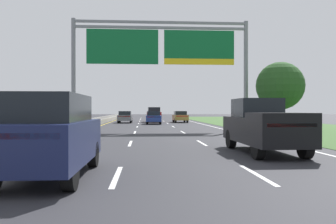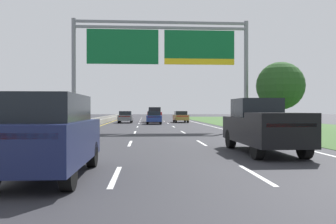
{
  "view_description": "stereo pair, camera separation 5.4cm",
  "coord_description": "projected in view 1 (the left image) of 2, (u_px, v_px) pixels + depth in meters",
  "views": [
    {
      "loc": [
        -1.14,
        1.31,
        1.72
      ],
      "look_at": [
        0.41,
        24.25,
        1.59
      ],
      "focal_mm": 37.78,
      "sensor_mm": 36.0,
      "label": 1
    },
    {
      "loc": [
        -1.08,
        1.31,
        1.72
      ],
      "look_at": [
        0.41,
        24.25,
        1.59
      ],
      "focal_mm": 37.78,
      "sensor_mm": 36.0,
      "label": 2
    }
  ],
  "objects": [
    {
      "name": "ground_plane",
      "position": [
        156.0,
        128.0,
        33.7
      ],
      "size": [
        220.0,
        220.0,
        0.0
      ],
      "primitive_type": "plane",
      "color": "#2B2B30"
    },
    {
      "name": "car_grey_left_lane_sedan",
      "position": [
        125.0,
        117.0,
        47.22
      ],
      "size": [
        1.85,
        4.41,
        1.57
      ],
      "rotation": [
        0.0,
        0.0,
        1.56
      ],
      "color": "slate",
      "rests_on": "ground"
    },
    {
      "name": "overhead_sign_gantry",
      "position": [
        161.0,
        52.0,
        29.95
      ],
      "size": [
        15.06,
        0.42,
        9.4
      ],
      "color": "gray",
      "rests_on": "ground"
    },
    {
      "name": "roadside_tree_mid",
      "position": [
        280.0,
        86.0,
        29.06
      ],
      "size": [
        3.93,
        3.93,
        5.68
      ],
      "color": "#4C3823",
      "rests_on": "ground"
    },
    {
      "name": "median_barrier_concrete",
      "position": [
        86.0,
        124.0,
        33.25
      ],
      "size": [
        0.6,
        110.0,
        0.85
      ],
      "color": "#99968E",
      "rests_on": "ground"
    },
    {
      "name": "car_red_centre_lane_suv",
      "position": [
        154.0,
        114.0,
        50.29
      ],
      "size": [
        1.99,
        4.74,
        2.11
      ],
      "rotation": [
        0.0,
        0.0,
        1.59
      ],
      "color": "maroon",
      "rests_on": "ground"
    },
    {
      "name": "car_navy_left_lane_suv",
      "position": [
        51.0,
        134.0,
        8.96
      ],
      "size": [
        1.93,
        4.71,
        2.11
      ],
      "rotation": [
        0.0,
        0.0,
        1.56
      ],
      "color": "#161E47",
      "rests_on": "ground"
    },
    {
      "name": "car_gold_right_lane_sedan",
      "position": [
        180.0,
        117.0,
        48.81
      ],
      "size": [
        1.88,
        4.42,
        1.57
      ],
      "rotation": [
        0.0,
        0.0,
        1.58
      ],
      "color": "#A38438",
      "rests_on": "ground"
    },
    {
      "name": "car_blue_centre_lane_sedan",
      "position": [
        154.0,
        117.0,
        43.31
      ],
      "size": [
        1.92,
        4.44,
        1.57
      ],
      "rotation": [
        0.0,
        0.0,
        1.55
      ],
      "color": "navy",
      "rests_on": "ground"
    },
    {
      "name": "grass_verge_right",
      "position": [
        298.0,
        127.0,
        34.63
      ],
      "size": [
        14.0,
        110.0,
        0.02
      ],
      "primitive_type": "cube",
      "color": "#3D602D",
      "rests_on": "ground"
    },
    {
      "name": "lane_striping",
      "position": [
        156.0,
        128.0,
        33.24
      ],
      "size": [
        11.96,
        106.0,
        0.01
      ],
      "color": "white",
      "rests_on": "ground"
    },
    {
      "name": "pickup_truck_black",
      "position": [
        263.0,
        126.0,
        14.18
      ],
      "size": [
        2.06,
        5.42,
        2.2
      ],
      "rotation": [
        0.0,
        0.0,
        1.58
      ],
      "color": "black",
      "rests_on": "ground"
    }
  ]
}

